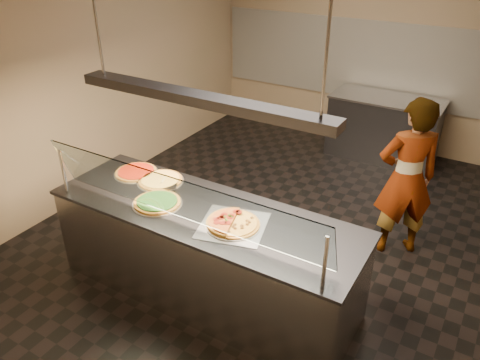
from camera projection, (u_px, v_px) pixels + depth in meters
The scene contains 19 objects.
ground at pixel (278, 229), 5.48m from camera, with size 5.00×6.00×0.02m, color black.
wall_back at pixel (372, 48), 7.01m from camera, with size 5.00×0.02×3.00m, color #94785F.
wall_front at pixel (32, 273), 2.49m from camera, with size 5.00×0.02×3.00m, color #94785F.
wall_left at pixel (104, 72), 5.88m from camera, with size 0.02×6.00×3.00m, color #94785F.
tile_band at pixel (370, 61), 7.08m from camera, with size 4.90×0.02×1.20m, color silver.
serving_counter at pixel (206, 253), 4.31m from camera, with size 2.87×0.94×0.93m.
sneeze_guard at pixel (178, 199), 3.69m from camera, with size 2.63×0.18×0.54m.
perforated_tray at pixel (233, 225), 3.88m from camera, with size 0.66×0.66×0.01m.
half_pizza_pepperoni at pixel (222, 218), 3.92m from camera, with size 0.33×0.48×0.05m.
half_pizza_sausage at pixel (244, 227), 3.82m from camera, with size 0.33×0.48×0.04m.
pizza_spinach at pixel (157, 202), 4.18m from camera, with size 0.45×0.45×0.03m.
pizza_cheese at pixel (161, 180), 4.55m from camera, with size 0.45×0.45×0.03m.
pizza_tomato at pixel (136, 172), 4.70m from camera, with size 0.43×0.43×0.03m.
pizza_spatula at pixel (166, 182), 4.48m from camera, with size 0.25×0.21×0.02m.
prep_table at pixel (383, 128), 6.96m from camera, with size 1.58×0.74×0.93m.
worker at pixel (406, 179), 4.74m from camera, with size 0.63×0.41×1.73m, color #403E4B.
heat_lamp_housing at pixel (199, 99), 3.60m from camera, with size 2.30×0.18×0.08m, color #333338.
lamp_rod_left at pixel (95, 13), 3.79m from camera, with size 0.02×0.02×1.01m, color #B7B7BC.
lamp_rod_right at pixel (328, 41), 2.88m from camera, with size 0.02×0.02×1.01m, color #B7B7BC.
Camera 1 is at (1.95, -4.10, 3.13)m, focal length 35.00 mm.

